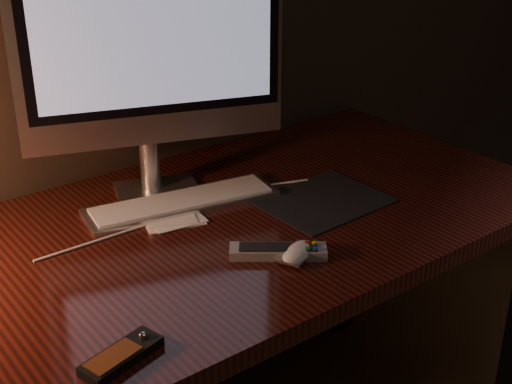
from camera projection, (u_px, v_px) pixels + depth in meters
desk at (183, 269)px, 1.57m from camera, size 1.60×0.75×0.75m
monitor at (150, 41)px, 1.46m from camera, size 0.54×0.22×0.59m
keyboard at (182, 202)px, 1.56m from camera, size 0.44×0.19×0.02m
mousepad at (323, 201)px, 1.58m from camera, size 0.27×0.22×0.00m
mouse at (298, 254)px, 1.35m from camera, size 0.10×0.08×0.02m
media_remote at (121, 355)px, 1.08m from camera, size 0.14×0.08×0.02m
tv_remote at (278, 251)px, 1.36m from camera, size 0.18×0.15×0.02m
papers at (173, 220)px, 1.49m from camera, size 0.14×0.11×0.01m
cable at (186, 212)px, 1.52m from camera, size 0.64×0.14×0.01m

